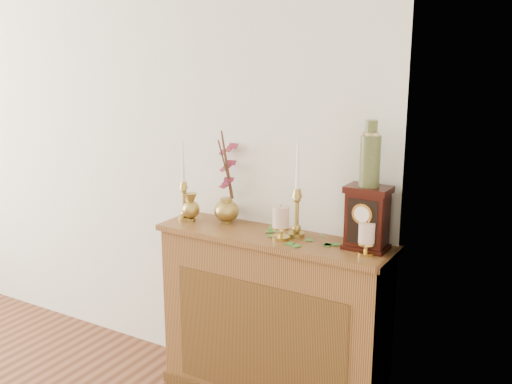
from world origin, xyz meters
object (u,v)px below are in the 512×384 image
Objects in this scene: bud_vase at (191,207)px; mantel_clock at (367,219)px; candlestick_center at (297,205)px; ginger_jar at (228,180)px; candlestick_left at (184,194)px; ceramic_vase at (370,157)px.

mantel_clock reaches higher than bud_vase.
candlestick_center is at bearing -179.04° from mantel_clock.
bud_vase is 0.25m from ginger_jar.
candlestick_left is 1.46× the size of mantel_clock.
ginger_jar is at bearing 34.70° from bud_vase.
bud_vase is (-0.61, -0.06, -0.09)m from candlestick_center.
candlestick_center is at bearing 5.16° from bud_vase.
mantel_clock is at bearing 3.19° from candlestick_left.
candlestick_left is 1.06m from ceramic_vase.
ceramic_vase reaches higher than candlestick_left.
candlestick_center is 1.65× the size of mantel_clock.
ceramic_vase reaches higher than candlestick_center.
candlestick_left is 0.88× the size of candlestick_center.
ginger_jar is (0.21, 0.12, 0.08)m from candlestick_left.
candlestick_left is at bearing -150.62° from ginger_jar.
ginger_jar is 1.66× the size of ceramic_vase.
mantel_clock is at bearing -4.36° from ginger_jar.
bud_vase is 0.31× the size of ginger_jar.
candlestick_center is 0.36m from mantel_clock.
mantel_clock is at bearing 3.18° from bud_vase.
mantel_clock is at bearing -91.11° from ceramic_vase.
bud_vase is at bearing -174.84° from candlestick_center.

